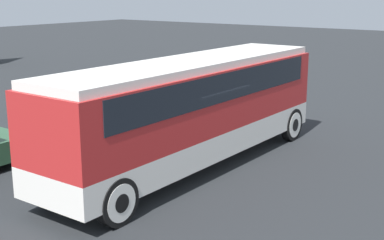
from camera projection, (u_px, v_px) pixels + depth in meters
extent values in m
plane|color=#26282B|center=(192.00, 167.00, 16.27)|extent=(120.00, 120.00, 0.00)
cube|color=silver|center=(192.00, 139.00, 16.06)|extent=(10.90, 2.40, 0.77)
cube|color=red|center=(192.00, 98.00, 15.76)|extent=(10.90, 2.40, 1.80)
cube|color=black|center=(192.00, 83.00, 15.65)|extent=(9.59, 2.44, 0.81)
cube|color=silver|center=(192.00, 64.00, 15.52)|extent=(10.68, 2.21, 0.22)
cube|color=red|center=(276.00, 82.00, 19.97)|extent=(0.36, 2.31, 2.05)
cylinder|color=black|center=(292.00, 124.00, 19.05)|extent=(1.15, 0.28, 1.15)
cylinder|color=silver|center=(292.00, 124.00, 19.05)|extent=(0.90, 0.30, 0.90)
cylinder|color=black|center=(292.00, 124.00, 19.05)|extent=(0.44, 0.32, 0.44)
cylinder|color=black|center=(239.00, 116.00, 20.31)|extent=(1.15, 0.28, 1.15)
cylinder|color=silver|center=(239.00, 116.00, 20.31)|extent=(0.90, 0.30, 0.90)
cylinder|color=black|center=(239.00, 116.00, 20.31)|extent=(0.44, 0.32, 0.44)
cylinder|color=black|center=(117.00, 202.00, 12.09)|extent=(1.15, 0.28, 1.15)
cylinder|color=silver|center=(117.00, 202.00, 12.09)|extent=(0.90, 0.30, 0.90)
cylinder|color=black|center=(117.00, 202.00, 12.09)|extent=(0.44, 0.32, 0.44)
cylinder|color=black|center=(54.00, 182.00, 13.35)|extent=(1.15, 0.28, 1.15)
cylinder|color=silver|center=(54.00, 182.00, 13.35)|extent=(0.90, 0.30, 0.90)
cylinder|color=black|center=(54.00, 182.00, 13.35)|extent=(0.44, 0.32, 0.44)
cube|color=silver|center=(79.00, 102.00, 22.95)|extent=(4.35, 1.78, 0.64)
cube|color=black|center=(75.00, 89.00, 22.67)|extent=(2.26, 1.60, 0.57)
cylinder|color=black|center=(121.00, 103.00, 23.89)|extent=(0.65, 0.22, 0.65)
cylinder|color=black|center=(121.00, 103.00, 23.89)|extent=(0.25, 0.26, 0.25)
cylinder|color=black|center=(95.00, 99.00, 24.81)|extent=(0.65, 0.22, 0.65)
cylinder|color=black|center=(95.00, 99.00, 24.81)|extent=(0.25, 0.26, 0.25)
cylinder|color=black|center=(60.00, 117.00, 21.20)|extent=(0.65, 0.22, 0.65)
cylinder|color=black|center=(60.00, 117.00, 21.20)|extent=(0.25, 0.26, 0.25)
cylinder|color=black|center=(35.00, 112.00, 22.12)|extent=(0.65, 0.22, 0.65)
cylinder|color=black|center=(35.00, 112.00, 22.12)|extent=(0.25, 0.26, 0.25)
cylinder|color=black|center=(21.00, 156.00, 16.19)|extent=(0.67, 0.22, 0.67)
cylinder|color=black|center=(21.00, 156.00, 16.19)|extent=(0.25, 0.26, 0.25)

